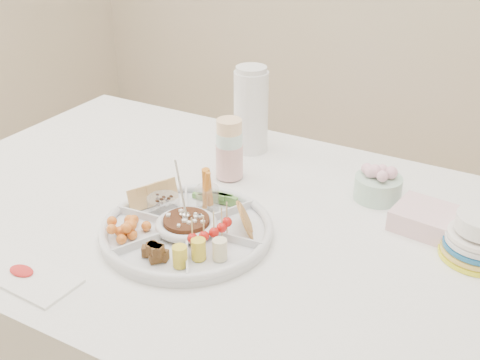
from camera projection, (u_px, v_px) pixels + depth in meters
The scene contains 14 objects.
dining_table at pixel (209, 329), 1.63m from camera, with size 1.52×1.02×0.76m, color white.
party_tray at pixel (187, 227), 1.34m from camera, with size 0.38×0.38×0.04m, color silver.
bean_dip at pixel (187, 224), 1.33m from camera, with size 0.10×0.10×0.04m, color black.
tortillas at pixel (245, 216), 1.34m from camera, with size 0.09×0.09×0.06m, color #AB8648, non-canonical shape.
carrot_cucumber at pixel (213, 186), 1.42m from camera, with size 0.11×0.11×0.10m, color orange, non-canonical shape.
pita_raisins at pixel (158, 196), 1.42m from camera, with size 0.11×0.11×0.06m, color #E2AA62, non-canonical shape.
cherries at pixel (127, 225), 1.32m from camera, with size 0.10×0.10×0.04m, color orange, non-canonical shape.
granola_chunks at pixel (155, 253), 1.23m from camera, with size 0.09×0.09×0.04m, color #442510, non-canonical shape.
banana_tomato at pixel (218, 240), 1.23m from camera, with size 0.10×0.10×0.08m, color #E8CC7B, non-canonical shape.
cup_stack at pixel (229, 144), 1.55m from camera, with size 0.07×0.07×0.20m, color silver.
thermos at pixel (251, 109), 1.70m from camera, with size 0.10×0.10×0.25m, color white.
flower_bowl at pixel (378, 183), 1.48m from camera, with size 0.12×0.12×0.09m, color #A0B8AC.
napkin_stack at pixel (427, 219), 1.36m from camera, with size 0.15×0.13×0.05m, color beige.
placemat at pixel (12, 269), 1.23m from camera, with size 0.31×0.10×0.01m, color white.
Camera 1 is at (0.69, -1.05, 1.50)m, focal length 45.00 mm.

